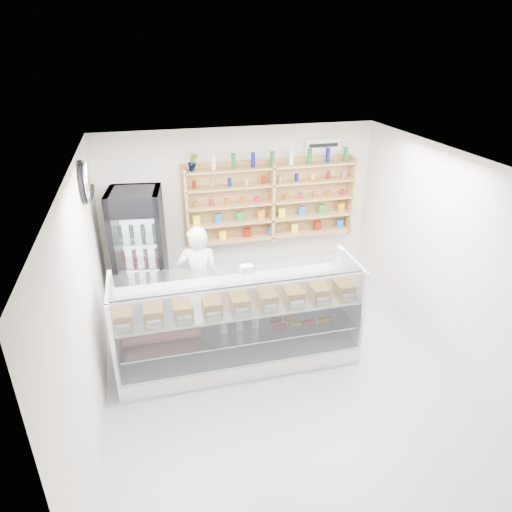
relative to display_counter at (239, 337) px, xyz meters
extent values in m
plane|color=#9E9EA2|center=(0.48, -0.47, -0.37)|extent=(5.00, 5.00, 0.00)
plane|color=white|center=(0.48, -0.47, 2.43)|extent=(5.00, 5.00, 0.00)
plane|color=silver|center=(0.48, 2.03, 1.03)|extent=(4.50, 0.00, 4.50)
plane|color=silver|center=(0.48, -2.97, 1.03)|extent=(4.50, 0.00, 4.50)
plane|color=silver|center=(-1.77, -0.47, 1.03)|extent=(0.00, 5.00, 5.00)
plane|color=silver|center=(2.73, -0.47, 1.03)|extent=(0.00, 5.00, 5.00)
cube|color=white|center=(0.00, -0.01, -0.24)|extent=(3.18, 0.90, 0.26)
cube|color=white|center=(0.00, 0.41, 0.22)|extent=(3.18, 0.05, 0.67)
cube|color=silver|center=(0.00, -0.01, 0.17)|extent=(3.05, 0.79, 0.02)
cube|color=silver|center=(0.00, -0.01, 0.56)|extent=(3.12, 0.83, 0.02)
cube|color=silver|center=(0.00, -0.45, 0.45)|extent=(3.12, 0.13, 1.11)
cube|color=silver|center=(0.00, -0.07, 1.00)|extent=(3.12, 0.63, 0.01)
imported|color=silver|center=(-0.39, 0.89, 0.47)|extent=(0.68, 0.51, 1.68)
cube|color=black|center=(-1.18, 1.49, 0.66)|extent=(0.83, 0.82, 2.07)
cube|color=#28053B|center=(-1.14, 1.15, 1.54)|extent=(0.73, 0.12, 0.29)
cube|color=silver|center=(-1.14, 1.14, 0.57)|extent=(0.62, 0.09, 1.64)
cube|color=#AE7E52|center=(-0.42, 1.87, 1.22)|extent=(0.04, 0.28, 1.33)
cube|color=#AE7E52|center=(0.98, 1.87, 1.22)|extent=(0.04, 0.28, 1.33)
cube|color=#AE7E52|center=(2.38, 1.87, 1.22)|extent=(0.04, 0.28, 1.33)
cube|color=#AE7E52|center=(0.98, 1.87, 0.63)|extent=(2.80, 0.28, 0.03)
cube|color=#AE7E52|center=(0.98, 1.87, 0.93)|extent=(2.80, 0.28, 0.03)
cube|color=#AE7E52|center=(0.98, 1.87, 1.23)|extent=(2.80, 0.28, 0.03)
cube|color=#AE7E52|center=(0.98, 1.87, 1.53)|extent=(2.80, 0.28, 0.03)
cube|color=#AE7E52|center=(0.98, 1.87, 1.81)|extent=(2.80, 0.28, 0.03)
imported|color=#1E6626|center=(-0.27, 1.87, 1.96)|extent=(0.19, 0.17, 0.29)
ellipsoid|color=silver|center=(-1.69, 0.73, 2.08)|extent=(0.15, 0.50, 0.50)
cube|color=white|center=(1.88, 2.00, 2.08)|extent=(0.62, 0.03, 0.20)
camera|label=1|loc=(-1.03, -4.98, 3.64)|focal=32.00mm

